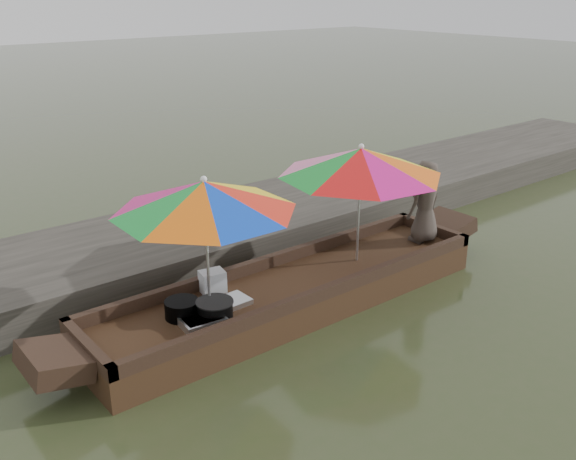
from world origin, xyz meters
TOP-DOWN VIEW (x-y plane):
  - water at (0.00, 0.00)m, footprint 80.00×80.00m
  - dock at (0.00, 2.20)m, footprint 22.00×2.20m
  - boat_hull at (0.00, 0.00)m, footprint 5.27×1.20m
  - cooking_pot at (-1.49, 0.08)m, footprint 0.37×0.37m
  - tray_crayfish at (-1.41, -0.22)m, footprint 0.49×0.36m
  - tray_scallop at (-0.93, -0.00)m, footprint 0.46×0.32m
  - charcoal_grill at (-1.21, -0.15)m, footprint 0.39×0.39m
  - supply_bag at (-0.89, 0.40)m, footprint 0.32×0.27m
  - vendor at (2.28, -0.08)m, footprint 0.58×0.39m
  - umbrella_bow at (-1.18, 0.00)m, footprint 2.58×2.58m
  - umbrella_stern at (1.07, 0.00)m, footprint 2.48×2.48m

SIDE VIEW (x-z plane):
  - water at x=0.00m, z-range 0.00..0.00m
  - boat_hull at x=0.00m, z-range 0.00..0.35m
  - dock at x=0.00m, z-range 0.00..0.50m
  - tray_scallop at x=-0.93m, z-range 0.35..0.41m
  - tray_crayfish at x=-1.41m, z-range 0.35..0.44m
  - charcoal_grill at x=-1.21m, z-range 0.35..0.53m
  - cooking_pot at x=-1.49m, z-range 0.35..0.55m
  - supply_bag at x=-0.89m, z-range 0.35..0.61m
  - vendor at x=2.28m, z-range 0.35..1.51m
  - umbrella_bow at x=-1.18m, z-range 0.35..1.90m
  - umbrella_stern at x=1.07m, z-range 0.35..1.90m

